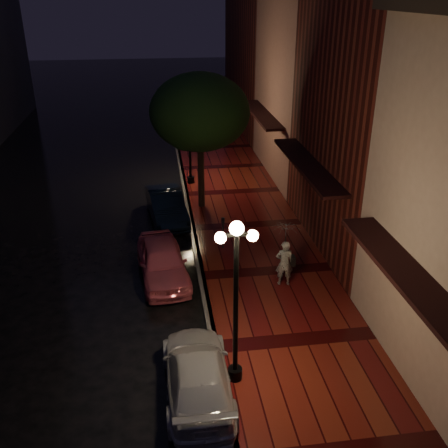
{
  "coord_description": "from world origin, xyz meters",
  "views": [
    {
      "loc": [
        -1.24,
        -14.47,
        8.94
      ],
      "look_at": [
        0.96,
        1.33,
        1.4
      ],
      "focal_mm": 40.0,
      "sensor_mm": 36.0,
      "label": 1
    }
  ],
  "objects_px": {
    "silver_car": "(197,375)",
    "parking_meter": "(223,230)",
    "navy_car": "(166,206)",
    "street_tree": "(200,114)",
    "streetlamp_near": "(236,295)",
    "pink_car": "(162,261)",
    "woman_with_umbrella": "(285,245)",
    "streetlamp_far": "(189,135)"
  },
  "relations": [
    {
      "from": "silver_car",
      "to": "parking_meter",
      "type": "relative_size",
      "value": 3.2
    },
    {
      "from": "navy_car",
      "to": "street_tree",
      "type": "bearing_deg",
      "value": 23.03
    },
    {
      "from": "streetlamp_near",
      "to": "street_tree",
      "type": "bearing_deg",
      "value": 88.65
    },
    {
      "from": "pink_car",
      "to": "navy_car",
      "type": "bearing_deg",
      "value": 80.17
    },
    {
      "from": "pink_car",
      "to": "parking_meter",
      "type": "bearing_deg",
      "value": 28.92
    },
    {
      "from": "silver_car",
      "to": "parking_meter",
      "type": "xyz_separation_m",
      "value": [
        1.6,
        7.12,
        0.32
      ]
    },
    {
      "from": "navy_car",
      "to": "woman_with_umbrella",
      "type": "relative_size",
      "value": 1.77
    },
    {
      "from": "navy_car",
      "to": "parking_meter",
      "type": "height_order",
      "value": "parking_meter"
    },
    {
      "from": "woman_with_umbrella",
      "to": "silver_car",
      "type": "bearing_deg",
      "value": 58.95
    },
    {
      "from": "parking_meter",
      "to": "streetlamp_far",
      "type": "bearing_deg",
      "value": 105.25
    },
    {
      "from": "streetlamp_near",
      "to": "pink_car",
      "type": "bearing_deg",
      "value": 107.16
    },
    {
      "from": "street_tree",
      "to": "silver_car",
      "type": "relative_size",
      "value": 1.48
    },
    {
      "from": "streetlamp_near",
      "to": "pink_car",
      "type": "relative_size",
      "value": 1.14
    },
    {
      "from": "pink_car",
      "to": "woman_with_umbrella",
      "type": "xyz_separation_m",
      "value": [
        3.9,
        -1.17,
        0.95
      ]
    },
    {
      "from": "streetlamp_far",
      "to": "parking_meter",
      "type": "height_order",
      "value": "streetlamp_far"
    },
    {
      "from": "streetlamp_far",
      "to": "silver_car",
      "type": "distance_m",
      "value": 14.39
    },
    {
      "from": "streetlamp_near",
      "to": "woman_with_umbrella",
      "type": "xyz_separation_m",
      "value": [
        2.27,
        4.12,
        -1.0
      ]
    },
    {
      "from": "navy_car",
      "to": "silver_car",
      "type": "xyz_separation_m",
      "value": [
        0.39,
        -10.28,
        -0.07
      ]
    },
    {
      "from": "streetlamp_near",
      "to": "pink_car",
      "type": "distance_m",
      "value": 5.87
    },
    {
      "from": "streetlamp_near",
      "to": "silver_car",
      "type": "relative_size",
      "value": 1.1
    },
    {
      "from": "woman_with_umbrella",
      "to": "street_tree",
      "type": "bearing_deg",
      "value": -68.17
    },
    {
      "from": "streetlamp_near",
      "to": "woman_with_umbrella",
      "type": "height_order",
      "value": "streetlamp_near"
    },
    {
      "from": "street_tree",
      "to": "pink_car",
      "type": "bearing_deg",
      "value": -108.37
    },
    {
      "from": "streetlamp_far",
      "to": "streetlamp_near",
      "type": "bearing_deg",
      "value": -90.0
    },
    {
      "from": "street_tree",
      "to": "streetlamp_far",
      "type": "bearing_deg",
      "value": 94.91
    },
    {
      "from": "streetlamp_far",
      "to": "pink_car",
      "type": "height_order",
      "value": "streetlamp_far"
    },
    {
      "from": "parking_meter",
      "to": "street_tree",
      "type": "bearing_deg",
      "value": 105.48
    },
    {
      "from": "pink_car",
      "to": "silver_car",
      "type": "height_order",
      "value": "pink_car"
    },
    {
      "from": "woman_with_umbrella",
      "to": "navy_car",
      "type": "bearing_deg",
      "value": -53.24
    },
    {
      "from": "streetlamp_far",
      "to": "parking_meter",
      "type": "bearing_deg",
      "value": -84.77
    },
    {
      "from": "pink_car",
      "to": "silver_car",
      "type": "relative_size",
      "value": 0.97
    },
    {
      "from": "streetlamp_far",
      "to": "pink_car",
      "type": "xyz_separation_m",
      "value": [
        -1.63,
        -8.71,
        -1.95
      ]
    },
    {
      "from": "streetlamp_near",
      "to": "street_tree",
      "type": "height_order",
      "value": "street_tree"
    },
    {
      "from": "silver_car",
      "to": "streetlamp_far",
      "type": "bearing_deg",
      "value": -93.85
    },
    {
      "from": "streetlamp_far",
      "to": "pink_car",
      "type": "bearing_deg",
      "value": -100.63
    },
    {
      "from": "silver_car",
      "to": "woman_with_umbrella",
      "type": "xyz_separation_m",
      "value": [
        3.22,
        4.34,
        1.03
      ]
    },
    {
      "from": "streetlamp_near",
      "to": "parking_meter",
      "type": "bearing_deg",
      "value": 84.62
    },
    {
      "from": "silver_car",
      "to": "parking_meter",
      "type": "distance_m",
      "value": 7.3
    },
    {
      "from": "street_tree",
      "to": "navy_car",
      "type": "relative_size",
      "value": 1.5
    },
    {
      "from": "pink_car",
      "to": "woman_with_umbrella",
      "type": "distance_m",
      "value": 4.18
    },
    {
      "from": "navy_car",
      "to": "silver_car",
      "type": "height_order",
      "value": "navy_car"
    },
    {
      "from": "navy_car",
      "to": "woman_with_umbrella",
      "type": "distance_m",
      "value": 7.02
    }
  ]
}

